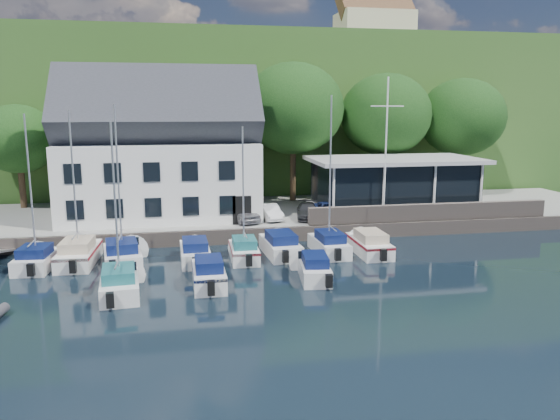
% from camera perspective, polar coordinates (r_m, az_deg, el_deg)
% --- Properties ---
extents(ground, '(180.00, 180.00, 0.00)m').
position_cam_1_polar(ground, '(26.77, 2.42, -9.09)').
color(ground, black).
rests_on(ground, ground).
extents(quay, '(60.00, 13.00, 1.00)m').
position_cam_1_polar(quay, '(43.27, -2.76, -0.68)').
color(quay, gray).
rests_on(quay, ground).
extents(quay_face, '(60.00, 0.30, 1.00)m').
position_cam_1_polar(quay_face, '(36.99, -1.39, -2.65)').
color(quay_face, '#6F6259').
rests_on(quay_face, ground).
extents(hillside, '(160.00, 75.00, 16.00)m').
position_cam_1_polar(hillside, '(86.71, -6.88, 10.01)').
color(hillside, '#2F5921').
rests_on(hillside, ground).
extents(field_patch, '(50.00, 30.00, 0.30)m').
position_cam_1_polar(field_patch, '(95.77, -2.37, 15.02)').
color(field_patch, '#5A6633').
rests_on(field_patch, hillside).
extents(farmhouse, '(10.40, 7.00, 8.20)m').
position_cam_1_polar(farmhouse, '(82.12, 9.77, 18.36)').
color(farmhouse, beige).
rests_on(farmhouse, hillside).
extents(harbor_building, '(14.40, 8.20, 8.70)m').
position_cam_1_polar(harbor_building, '(41.21, -12.36, 5.33)').
color(harbor_building, white).
rests_on(harbor_building, quay).
extents(club_pavilion, '(13.20, 7.20, 4.10)m').
position_cam_1_polar(club_pavilion, '(44.24, 11.76, 2.72)').
color(club_pavilion, black).
rests_on(club_pavilion, quay).
extents(seawall, '(18.00, 0.50, 1.20)m').
position_cam_1_polar(seawall, '(40.74, 15.41, -0.20)').
color(seawall, '#6F6259').
rests_on(seawall, quay).
extents(car_silver, '(2.78, 4.16, 1.32)m').
position_cam_1_polar(car_silver, '(38.97, -4.11, -0.24)').
color(car_silver, '#9E9EA2').
rests_on(car_silver, quay).
extents(car_white, '(1.59, 3.49, 1.11)m').
position_cam_1_polar(car_white, '(39.54, -1.07, -0.20)').
color(car_white, silver).
rests_on(car_white, quay).
extents(car_dgrey, '(2.26, 4.02, 1.10)m').
position_cam_1_polar(car_dgrey, '(39.99, 2.89, -0.10)').
color(car_dgrey, '#2B2C30').
rests_on(car_dgrey, quay).
extents(car_blue, '(1.59, 3.66, 1.23)m').
position_cam_1_polar(car_blue, '(40.15, 5.13, 0.01)').
color(car_blue, '#2F4690').
rests_on(car_blue, quay).
extents(flagpole, '(2.43, 0.20, 10.12)m').
position_cam_1_polar(flagpole, '(39.84, 11.00, 6.23)').
color(flagpole, white).
rests_on(flagpole, quay).
extents(tree_0, '(6.05, 6.05, 8.27)m').
position_cam_1_polar(tree_0, '(48.39, -25.56, 5.05)').
color(tree_0, black).
rests_on(tree_0, quay).
extents(tree_1, '(7.12, 7.12, 9.73)m').
position_cam_1_polar(tree_1, '(47.18, -18.90, 6.30)').
color(tree_1, black).
rests_on(tree_1, quay).
extents(tree_2, '(8.20, 8.20, 11.20)m').
position_cam_1_polar(tree_2, '(46.91, -8.17, 7.64)').
color(tree_2, black).
rests_on(tree_2, quay).
extents(tree_3, '(8.62, 8.62, 11.79)m').
position_cam_1_polar(tree_3, '(47.11, 1.38, 8.12)').
color(tree_3, black).
rests_on(tree_3, quay).
extents(tree_4, '(8.03, 8.03, 10.98)m').
position_cam_1_polar(tree_4, '(49.88, 10.93, 7.61)').
color(tree_4, black).
rests_on(tree_4, quay).
extents(tree_5, '(7.76, 7.76, 10.61)m').
position_cam_1_polar(tree_5, '(52.95, 18.36, 7.23)').
color(tree_5, black).
rests_on(tree_5, quay).
extents(boat_r1_0, '(2.40, 5.19, 8.45)m').
position_cam_1_polar(boat_r1_0, '(33.22, -24.58, 1.37)').
color(boat_r1_0, white).
rests_on(boat_r1_0, ground).
extents(boat_r1_1, '(2.40, 6.67, 9.25)m').
position_cam_1_polar(boat_r1_1, '(33.36, -20.73, 2.39)').
color(boat_r1_1, white).
rests_on(boat_r1_1, ground).
extents(boat_r1_2, '(3.00, 5.94, 9.38)m').
position_cam_1_polar(boat_r1_2, '(32.13, -16.52, 2.46)').
color(boat_r1_2, white).
rests_on(boat_r1_2, ground).
extents(boat_r1_3, '(1.97, 5.93, 1.39)m').
position_cam_1_polar(boat_r1_3, '(32.88, -8.88, -4.14)').
color(boat_r1_3, white).
rests_on(boat_r1_3, ground).
extents(boat_r1_4, '(1.86, 5.19, 8.52)m').
position_cam_1_polar(boat_r1_4, '(32.15, -3.87, 2.12)').
color(boat_r1_4, white).
rests_on(boat_r1_4, ground).
extents(boat_r1_5, '(2.40, 6.35, 1.49)m').
position_cam_1_polar(boat_r1_5, '(33.87, 0.03, -3.49)').
color(boat_r1_5, white).
rests_on(boat_r1_5, ground).
extents(boat_r1_6, '(2.06, 5.95, 8.90)m').
position_cam_1_polar(boat_r1_6, '(33.58, 5.25, 2.80)').
color(boat_r1_6, white).
rests_on(boat_r1_6, ground).
extents(boat_r1_7, '(1.99, 6.41, 1.47)m').
position_cam_1_polar(boat_r1_7, '(34.69, 9.29, -3.30)').
color(boat_r1_7, white).
rests_on(boat_r1_7, ground).
extents(boat_r2_1, '(2.47, 6.13, 8.78)m').
position_cam_1_polar(boat_r2_1, '(27.14, -16.83, 0.33)').
color(boat_r2_1, white).
rests_on(boat_r2_1, ground).
extents(boat_r2_2, '(1.78, 5.48, 1.51)m').
position_cam_1_polar(boat_r2_2, '(28.44, -7.46, -6.36)').
color(boat_r2_2, white).
rests_on(boat_r2_2, ground).
extents(boat_r2_3, '(2.26, 5.71, 1.38)m').
position_cam_1_polar(boat_r2_3, '(29.42, 3.56, -5.84)').
color(boat_r2_3, white).
rests_on(boat_r2_3, ground).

